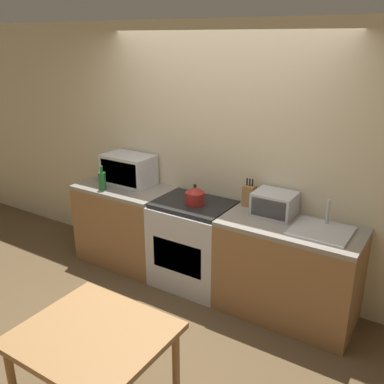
{
  "coord_description": "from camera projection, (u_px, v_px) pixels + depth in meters",
  "views": [
    {
      "loc": [
        1.99,
        -2.48,
        2.44
      ],
      "look_at": [
        -0.06,
        0.74,
        1.05
      ],
      "focal_mm": 40.0,
      "sensor_mm": 36.0,
      "label": 1
    }
  ],
  "objects": [
    {
      "name": "wall_back",
      "position": [
        220.0,
        157.0,
        4.3
      ],
      "size": [
        10.0,
        0.06,
        2.6
      ],
      "color": "beige",
      "rests_on": "ground_plane"
    },
    {
      "name": "knife_block",
      "position": [
        249.0,
        196.0,
        4.1
      ],
      "size": [
        0.11,
        0.09,
        0.27
      ],
      "color": "#9E7042",
      "rests_on": "counter_right_run"
    },
    {
      "name": "bottle",
      "position": [
        102.0,
        181.0,
        4.54
      ],
      "size": [
        0.08,
        0.08,
        0.26
      ],
      "color": "#1E662D",
      "rests_on": "counter_left_run"
    },
    {
      "name": "stove_range",
      "position": [
        194.0,
        244.0,
        4.37
      ],
      "size": [
        0.77,
        0.62,
        0.9
      ],
      "color": "silver",
      "rests_on": "ground_plane"
    },
    {
      "name": "kettle",
      "position": [
        195.0,
        196.0,
        4.15
      ],
      "size": [
        0.19,
        0.19,
        0.21
      ],
      "color": "maroon",
      "rests_on": "stove_range"
    },
    {
      "name": "counter_left_run",
      "position": [
        126.0,
        224.0,
        4.82
      ],
      "size": [
        1.04,
        0.62,
        0.9
      ],
      "color": "olive",
      "rests_on": "ground_plane"
    },
    {
      "name": "counter_right_run",
      "position": [
        287.0,
        271.0,
        3.86
      ],
      "size": [
        1.24,
        0.62,
        0.9
      ],
      "color": "olive",
      "rests_on": "ground_plane"
    },
    {
      "name": "microwave",
      "position": [
        129.0,
        169.0,
        4.71
      ],
      "size": [
        0.56,
        0.35,
        0.33
      ],
      "color": "silver",
      "rests_on": "counter_left_run"
    },
    {
      "name": "sink_basin",
      "position": [
        321.0,
        230.0,
        3.58
      ],
      "size": [
        0.48,
        0.44,
        0.24
      ],
      "color": "silver",
      "rests_on": "counter_right_run"
    },
    {
      "name": "toaster_oven",
      "position": [
        274.0,
        204.0,
        3.89
      ],
      "size": [
        0.37,
        0.3,
        0.22
      ],
      "color": "silver",
      "rests_on": "counter_right_run"
    },
    {
      "name": "ground_plane",
      "position": [
        153.0,
        328.0,
        3.81
      ],
      "size": [
        16.0,
        16.0,
        0.0
      ],
      "primitive_type": "plane",
      "color": "brown"
    },
    {
      "name": "dining_table",
      "position": [
        94.0,
        346.0,
        2.6
      ],
      "size": [
        0.87,
        0.78,
        0.77
      ],
      "color": "#9E7042",
      "rests_on": "ground_plane"
    }
  ]
}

